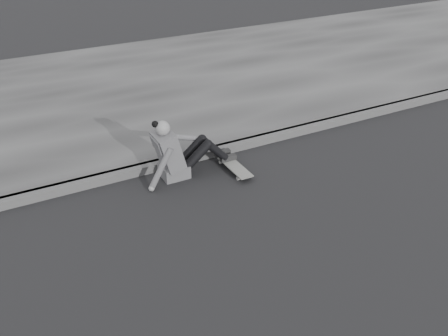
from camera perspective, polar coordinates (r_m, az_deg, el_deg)
name	(u,v)px	position (r m, az deg, el deg)	size (l,w,h in m)	color
ground	(437,209)	(6.80, 23.18, -4.28)	(80.00, 80.00, 0.00)	black
curb	(313,127)	(8.33, 10.08, 4.63)	(24.00, 0.16, 0.12)	#4B4B4B
sidewalk	(226,73)	(10.68, 0.18, 10.76)	(24.00, 6.00, 0.12)	#3E3E3E
skateboard	(234,166)	(7.03, 1.10, 0.23)	(0.20, 0.78, 0.09)	gray
seated_woman	(178,152)	(6.80, -5.30, 1.82)	(1.38, 0.46, 0.88)	#545456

